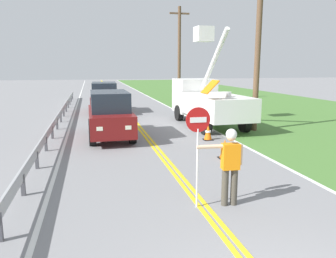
{
  "coord_description": "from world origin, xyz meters",
  "views": [
    {
      "loc": [
        -2.44,
        -2.79,
        3.22
      ],
      "look_at": [
        -0.03,
        7.53,
        1.2
      ],
      "focal_mm": 35.41,
      "sensor_mm": 36.0,
      "label": 1
    }
  ],
  "objects_px": {
    "stop_sign_paddle": "(198,135)",
    "utility_pole_mid": "(179,53)",
    "oncoming_suv_nearest": "(110,115)",
    "traffic_cone_mid": "(208,132)",
    "utility_bucket_truck": "(206,99)",
    "oncoming_suv_second": "(104,97)",
    "utility_pole_near": "(258,38)",
    "flagger_worker": "(230,162)",
    "traffic_cone_lead": "(225,149)"
  },
  "relations": [
    {
      "from": "stop_sign_paddle",
      "to": "utility_pole_mid",
      "type": "xyz_separation_m",
      "value": [
        5.65,
        22.68,
        2.67
      ]
    },
    {
      "from": "utility_pole_mid",
      "to": "oncoming_suv_nearest",
      "type": "bearing_deg",
      "value": -116.17
    },
    {
      "from": "stop_sign_paddle",
      "to": "traffic_cone_mid",
      "type": "bearing_deg",
      "value": 68.04
    },
    {
      "from": "stop_sign_paddle",
      "to": "utility_bucket_truck",
      "type": "xyz_separation_m",
      "value": [
        3.91,
        10.42,
        -0.3
      ]
    },
    {
      "from": "oncoming_suv_second",
      "to": "utility_bucket_truck",
      "type": "bearing_deg",
      "value": -49.8
    },
    {
      "from": "utility_bucket_truck",
      "to": "utility_pole_near",
      "type": "xyz_separation_m",
      "value": [
        1.82,
        -2.18,
        3.15
      ]
    },
    {
      "from": "utility_bucket_truck",
      "to": "utility_pole_mid",
      "type": "bearing_deg",
      "value": 81.95
    },
    {
      "from": "flagger_worker",
      "to": "oncoming_suv_second",
      "type": "height_order",
      "value": "oncoming_suv_second"
    },
    {
      "from": "traffic_cone_mid",
      "to": "stop_sign_paddle",
      "type": "bearing_deg",
      "value": -111.96
    },
    {
      "from": "utility_pole_near",
      "to": "utility_bucket_truck",
      "type": "bearing_deg",
      "value": 129.89
    },
    {
      "from": "utility_pole_mid",
      "to": "oncoming_suv_second",
      "type": "bearing_deg",
      "value": -139.38
    },
    {
      "from": "oncoming_suv_second",
      "to": "utility_pole_mid",
      "type": "bearing_deg",
      "value": 40.62
    },
    {
      "from": "traffic_cone_mid",
      "to": "utility_bucket_truck",
      "type": "bearing_deg",
      "value": 71.92
    },
    {
      "from": "flagger_worker",
      "to": "traffic_cone_mid",
      "type": "distance_m",
      "value": 7.02
    },
    {
      "from": "oncoming_suv_second",
      "to": "utility_pole_near",
      "type": "distance_m",
      "value": 11.56
    },
    {
      "from": "stop_sign_paddle",
      "to": "traffic_cone_mid",
      "type": "relative_size",
      "value": 3.33
    },
    {
      "from": "utility_bucket_truck",
      "to": "oncoming_suv_second",
      "type": "distance_m",
      "value": 8.19
    },
    {
      "from": "oncoming_suv_second",
      "to": "utility_pole_mid",
      "type": "height_order",
      "value": "utility_pole_mid"
    },
    {
      "from": "flagger_worker",
      "to": "traffic_cone_lead",
      "type": "height_order",
      "value": "flagger_worker"
    },
    {
      "from": "oncoming_suv_second",
      "to": "traffic_cone_lead",
      "type": "xyz_separation_m",
      "value": [
        3.6,
        -12.98,
        -0.72
      ]
    },
    {
      "from": "utility_pole_mid",
      "to": "utility_bucket_truck",
      "type": "bearing_deg",
      "value": -98.05
    },
    {
      "from": "flagger_worker",
      "to": "stop_sign_paddle",
      "type": "height_order",
      "value": "stop_sign_paddle"
    },
    {
      "from": "flagger_worker",
      "to": "stop_sign_paddle",
      "type": "relative_size",
      "value": 0.78
    },
    {
      "from": "utility_pole_mid",
      "to": "traffic_cone_mid",
      "type": "height_order",
      "value": "utility_pole_mid"
    },
    {
      "from": "stop_sign_paddle",
      "to": "oncoming_suv_nearest",
      "type": "height_order",
      "value": "stop_sign_paddle"
    },
    {
      "from": "oncoming_suv_second",
      "to": "flagger_worker",
      "type": "bearing_deg",
      "value": -82.73
    },
    {
      "from": "traffic_cone_lead",
      "to": "oncoming_suv_nearest",
      "type": "bearing_deg",
      "value": 129.69
    },
    {
      "from": "oncoming_suv_nearest",
      "to": "utility_pole_near",
      "type": "relative_size",
      "value": 0.53
    },
    {
      "from": "oncoming_suv_nearest",
      "to": "traffic_cone_lead",
      "type": "distance_m",
      "value": 5.86
    },
    {
      "from": "utility_bucket_truck",
      "to": "stop_sign_paddle",
      "type": "bearing_deg",
      "value": -110.58
    },
    {
      "from": "utility_bucket_truck",
      "to": "traffic_cone_lead",
      "type": "xyz_separation_m",
      "value": [
        -1.68,
        -6.73,
        -1.07
      ]
    },
    {
      "from": "utility_pole_mid",
      "to": "traffic_cone_lead",
      "type": "xyz_separation_m",
      "value": [
        -3.42,
        -19.0,
        -4.04
      ]
    },
    {
      "from": "oncoming_suv_second",
      "to": "traffic_cone_lead",
      "type": "height_order",
      "value": "oncoming_suv_second"
    },
    {
      "from": "traffic_cone_lead",
      "to": "utility_bucket_truck",
      "type": "bearing_deg",
      "value": 75.95
    },
    {
      "from": "flagger_worker",
      "to": "traffic_cone_lead",
      "type": "relative_size",
      "value": 2.61
    },
    {
      "from": "flagger_worker",
      "to": "utility_pole_mid",
      "type": "bearing_deg",
      "value": 77.89
    },
    {
      "from": "utility_bucket_truck",
      "to": "oncoming_suv_second",
      "type": "relative_size",
      "value": 1.48
    },
    {
      "from": "stop_sign_paddle",
      "to": "flagger_worker",
      "type": "bearing_deg",
      "value": -4.6
    },
    {
      "from": "flagger_worker",
      "to": "utility_pole_near",
      "type": "relative_size",
      "value": 0.21
    },
    {
      "from": "stop_sign_paddle",
      "to": "utility_bucket_truck",
      "type": "relative_size",
      "value": 0.34
    },
    {
      "from": "utility_bucket_truck",
      "to": "oncoming_suv_nearest",
      "type": "height_order",
      "value": "utility_bucket_truck"
    },
    {
      "from": "utility_bucket_truck",
      "to": "utility_pole_near",
      "type": "bearing_deg",
      "value": -50.11
    },
    {
      "from": "stop_sign_paddle",
      "to": "utility_pole_mid",
      "type": "relative_size",
      "value": 0.28
    },
    {
      "from": "oncoming_suv_nearest",
      "to": "traffic_cone_mid",
      "type": "xyz_separation_m",
      "value": [
        4.17,
        -1.51,
        -0.72
      ]
    },
    {
      "from": "oncoming_suv_nearest",
      "to": "stop_sign_paddle",
      "type": "bearing_deg",
      "value": -79.68
    },
    {
      "from": "utility_pole_near",
      "to": "oncoming_suv_second",
      "type": "bearing_deg",
      "value": 130.12
    },
    {
      "from": "oncoming_suv_second",
      "to": "traffic_cone_lead",
      "type": "bearing_deg",
      "value": -74.52
    },
    {
      "from": "oncoming_suv_nearest",
      "to": "traffic_cone_mid",
      "type": "height_order",
      "value": "oncoming_suv_nearest"
    },
    {
      "from": "oncoming_suv_nearest",
      "to": "oncoming_suv_second",
      "type": "distance_m",
      "value": 8.5
    },
    {
      "from": "flagger_worker",
      "to": "utility_pole_mid",
      "type": "height_order",
      "value": "utility_pole_mid"
    }
  ]
}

